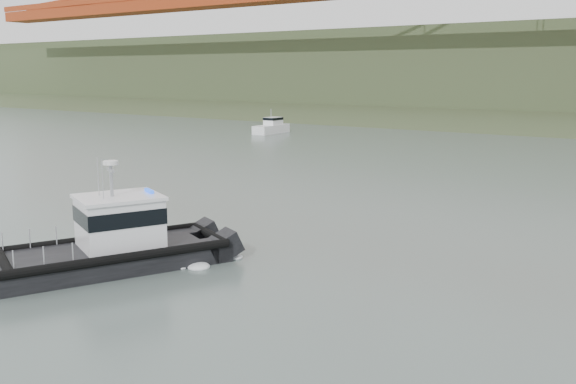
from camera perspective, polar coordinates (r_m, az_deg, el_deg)
name	(u,v)px	position (r m, az deg, el deg)	size (l,w,h in m)	color
ground	(175,266)	(29.87, -9.98, -6.47)	(400.00, 400.00, 0.00)	slate
patrol_boat	(114,240)	(29.87, -15.24, -4.18)	(7.68, 11.01, 5.03)	black
motorboat	(272,127)	(93.38, -1.46, 5.80)	(2.49, 6.66, 3.61)	white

